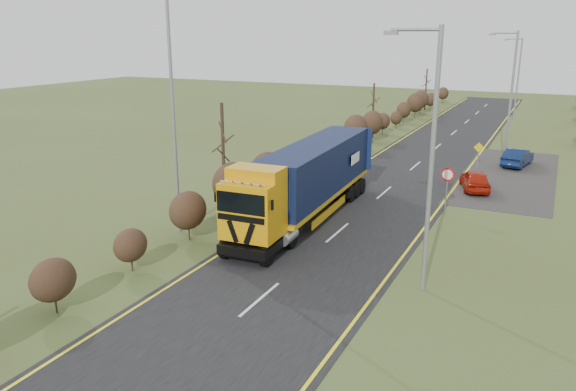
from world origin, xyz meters
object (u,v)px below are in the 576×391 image
Objects in this scene: lorry at (308,178)px; car_blue_sedan at (518,157)px; streetlight_near at (429,151)px; speed_sign at (447,182)px; car_red_hatchback at (475,180)px.

car_blue_sedan is at bearing 60.79° from lorry.
streetlight_near reaches higher than lorry.
streetlight_near reaches higher than speed_sign.
speed_sign is at bearing 90.23° from car_blue_sedan.
car_blue_sedan is (8.98, 17.98, -1.61)m from lorry.
car_blue_sedan is at bearing 79.78° from speed_sign.
streetlight_near reaches higher than car_red_hatchback.
car_blue_sedan is 14.45m from speed_sign.
car_red_hatchback is (7.11, 9.78, -1.62)m from lorry.
car_red_hatchback is at bearing 83.38° from speed_sign.
streetlight_near is (7.31, -5.86, 3.14)m from lorry.
lorry is 3.81× the size of car_red_hatchback.
lorry is 1.48× the size of streetlight_near.
lorry reaches higher than car_blue_sedan.
streetlight_near is (-1.67, -23.84, 4.74)m from car_blue_sedan.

